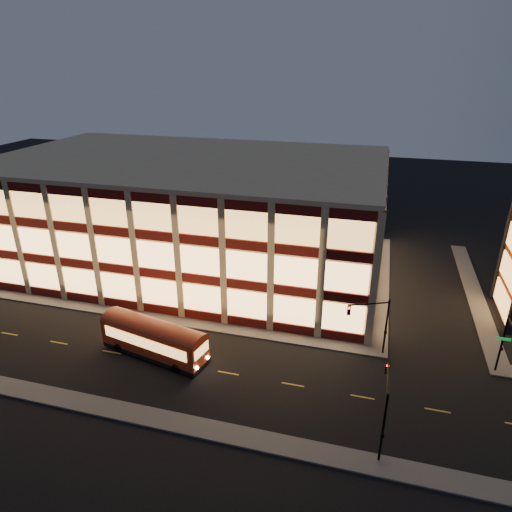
% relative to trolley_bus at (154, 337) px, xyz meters
% --- Properties ---
extents(ground, '(200.00, 200.00, 0.00)m').
position_rel_trolley_bus_xyz_m(ground, '(-2.33, 5.22, -2.03)').
color(ground, black).
rests_on(ground, ground).
extents(sidewalk_office_south, '(54.00, 2.00, 0.15)m').
position_rel_trolley_bus_xyz_m(sidewalk_office_south, '(-5.33, 6.22, -1.96)').
color(sidewalk_office_south, '#514F4C').
rests_on(sidewalk_office_south, ground).
extents(sidewalk_office_east, '(2.00, 30.00, 0.15)m').
position_rel_trolley_bus_xyz_m(sidewalk_office_east, '(20.67, 22.22, -1.96)').
color(sidewalk_office_east, '#514F4C').
rests_on(sidewalk_office_east, ground).
extents(sidewalk_tower_west, '(2.00, 30.00, 0.15)m').
position_rel_trolley_bus_xyz_m(sidewalk_tower_west, '(31.67, 22.22, -1.96)').
color(sidewalk_tower_west, '#514F4C').
rests_on(sidewalk_tower_west, ground).
extents(sidewalk_near, '(100.00, 2.00, 0.15)m').
position_rel_trolley_bus_xyz_m(sidewalk_near, '(-2.33, -7.78, -1.96)').
color(sidewalk_near, '#514F4C').
rests_on(sidewalk_near, ground).
extents(office_building, '(50.45, 30.45, 14.50)m').
position_rel_trolley_bus_xyz_m(office_building, '(-5.25, 22.13, 5.21)').
color(office_building, tan).
rests_on(office_building, ground).
extents(traffic_signal_far, '(3.79, 1.87, 6.00)m').
position_rel_trolley_bus_xyz_m(traffic_signal_far, '(19.88, 5.46, 2.08)').
color(traffic_signal_far, black).
rests_on(traffic_signal_far, ground).
extents(traffic_signal_right, '(1.20, 4.37, 6.00)m').
position_rel_trolley_bus_xyz_m(traffic_signal_right, '(31.17, 4.60, 2.07)').
color(traffic_signal_right, black).
rests_on(traffic_signal_right, ground).
extents(traffic_signal_near, '(0.32, 4.45, 6.00)m').
position_rel_trolley_bus_xyz_m(traffic_signal_near, '(21.17, -5.81, 2.09)').
color(traffic_signal_near, black).
rests_on(traffic_signal_near, ground).
extents(trolley_bus, '(11.17, 4.92, 3.67)m').
position_rel_trolley_bus_xyz_m(trolley_bus, '(0.00, 0.00, 0.00)').
color(trolley_bus, '#992108').
rests_on(trolley_bus, ground).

